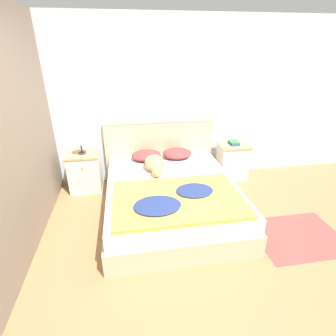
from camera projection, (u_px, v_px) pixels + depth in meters
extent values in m
plane|color=#997047|center=(179.00, 265.00, 2.78)|extent=(16.00, 16.00, 0.00)
cube|color=silver|center=(153.00, 104.00, 4.13)|extent=(9.00, 0.06, 2.55)
cube|color=gray|center=(24.00, 128.00, 2.93)|extent=(0.06, 3.10, 2.55)
cube|color=#C6B28E|center=(170.00, 203.00, 3.62)|extent=(1.71, 2.08, 0.28)
cube|color=white|center=(171.00, 188.00, 3.51)|extent=(1.65, 2.02, 0.19)
cube|color=#C6B28E|center=(160.00, 151.00, 4.41)|extent=(1.79, 0.04, 0.99)
cylinder|color=#C6B28E|center=(159.00, 122.00, 4.20)|extent=(1.79, 0.06, 0.06)
cube|color=silver|center=(85.00, 173.00, 4.12)|extent=(0.48, 0.36, 0.59)
cube|color=tan|center=(82.00, 155.00, 3.99)|extent=(0.50, 0.39, 0.03)
sphere|color=tan|center=(82.00, 168.00, 3.89)|extent=(0.02, 0.02, 0.02)
cube|color=silver|center=(232.00, 162.00, 4.49)|extent=(0.48, 0.36, 0.59)
cube|color=tan|center=(234.00, 145.00, 4.36)|extent=(0.50, 0.39, 0.03)
sphere|color=tan|center=(237.00, 158.00, 4.25)|extent=(0.02, 0.02, 0.02)
ellipsoid|color=brown|center=(146.00, 155.00, 4.11)|extent=(0.47, 0.39, 0.14)
ellipsoid|color=brown|center=(177.00, 153.00, 4.19)|extent=(0.47, 0.39, 0.14)
cube|color=gold|center=(178.00, 199.00, 3.03)|extent=(1.49, 1.01, 0.05)
ellipsoid|color=navy|center=(157.00, 205.00, 2.84)|extent=(0.52, 0.40, 0.04)
ellipsoid|color=navy|center=(195.00, 190.00, 3.13)|extent=(0.45, 0.35, 0.04)
ellipsoid|color=tan|center=(155.00, 163.00, 3.78)|extent=(0.29, 0.43, 0.19)
sphere|color=tan|center=(157.00, 172.00, 3.57)|extent=(0.14, 0.14, 0.14)
ellipsoid|color=tan|center=(157.00, 175.00, 3.52)|extent=(0.06, 0.08, 0.06)
cone|color=tan|center=(154.00, 169.00, 3.55)|extent=(0.05, 0.05, 0.05)
cone|color=tan|center=(160.00, 168.00, 3.56)|extent=(0.05, 0.05, 0.05)
ellipsoid|color=tan|center=(156.00, 161.00, 3.97)|extent=(0.14, 0.20, 0.07)
cube|color=#285689|center=(234.00, 144.00, 4.35)|extent=(0.15, 0.18, 0.03)
cube|color=#337547|center=(234.00, 142.00, 4.35)|extent=(0.15, 0.19, 0.02)
cylinder|color=#2D2D33|center=(82.00, 153.00, 3.98)|extent=(0.11, 0.11, 0.02)
cylinder|color=#2D2D33|center=(81.00, 148.00, 3.94)|extent=(0.02, 0.02, 0.16)
cone|color=beige|center=(80.00, 138.00, 3.88)|extent=(0.24, 0.24, 0.14)
cube|color=#93423D|center=(298.00, 236.00, 3.20)|extent=(1.05, 0.83, 0.00)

